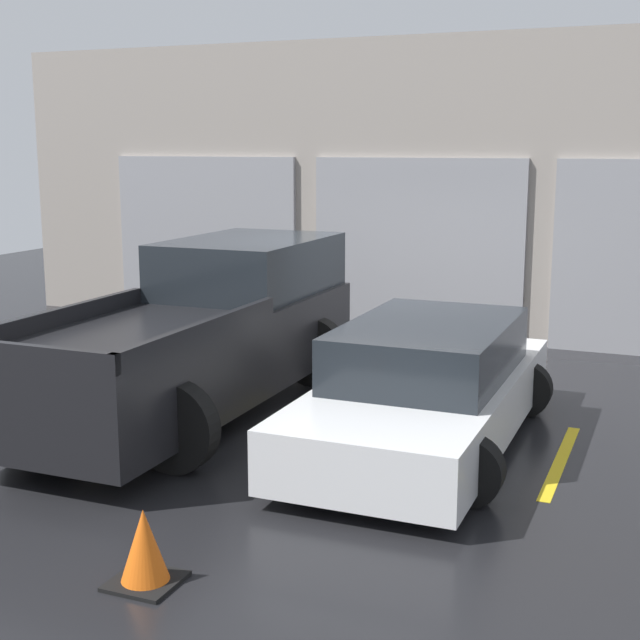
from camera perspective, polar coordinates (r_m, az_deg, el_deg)
The scene contains 8 objects.
ground_plane at distance 11.52m, azimuth 2.86°, elevation -4.03°, with size 28.00×28.00×0.00m, color black.
shophouse_building at distance 14.28m, azimuth 7.38°, elevation 8.11°, with size 15.03×0.68×4.66m.
pickup_truck at distance 10.36m, azimuth -7.41°, elevation -0.85°, with size 2.46×5.39×1.86m.
sedan_white at distance 9.15m, azimuth 6.83°, elevation -4.32°, with size 2.15×4.48×1.25m.
parking_stripe_far_left at distance 11.06m, azimuth -14.28°, elevation -5.00°, with size 0.12×2.20×0.01m, color gold.
parking_stripe_left at distance 9.73m, azimuth -1.13°, elevation -6.88°, with size 0.12×2.20×0.01m, color gold.
parking_stripe_centre at distance 9.05m, azimuth 15.14°, elevation -8.68°, with size 0.12×2.20×0.01m, color gold.
traffic_cone at distance 6.50m, azimuth -11.17°, elevation -14.22°, with size 0.47×0.47×0.55m.
Camera 1 is at (3.70, -10.49, 3.01)m, focal length 50.00 mm.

